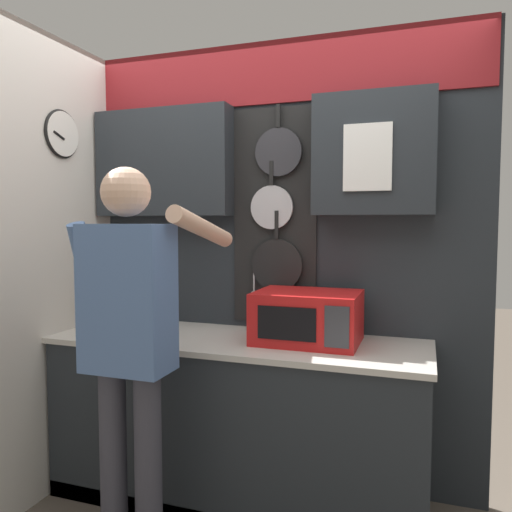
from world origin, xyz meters
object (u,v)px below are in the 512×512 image
(knife_block, at_px, (118,311))
(utensil_crock, at_px, (145,316))
(microwave, at_px, (308,317))
(person, at_px, (130,328))

(knife_block, xyz_separation_m, utensil_crock, (0.18, 0.00, -0.02))
(microwave, bearing_deg, person, -135.86)
(microwave, height_order, person, person)
(microwave, distance_m, person, 0.91)
(microwave, xyz_separation_m, knife_block, (-1.15, 0.00, -0.04))
(microwave, distance_m, knife_block, 1.15)
(microwave, xyz_separation_m, utensil_crock, (-0.97, 0.00, -0.06))
(knife_block, relative_size, utensil_crock, 0.82)
(knife_block, relative_size, person, 0.15)
(utensil_crock, distance_m, person, 0.71)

